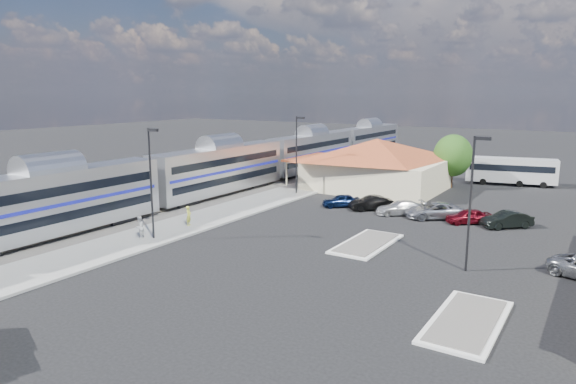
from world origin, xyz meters
The scene contains 21 objects.
ground centered at (0.00, 0.00, 0.00)m, with size 280.00×280.00×0.00m, color black.
railbed centered at (-21.00, 8.00, 0.06)m, with size 16.00×100.00×0.12m, color #4C4944.
platform centered at (-12.00, 6.00, 0.09)m, with size 5.50×92.00×0.18m, color gray.
passenger_train centered at (-18.00, 10.92, 2.87)m, with size 3.00×104.00×5.55m.
freight_cars centered at (-24.00, 5.78, 1.93)m, with size 2.80×46.00×4.00m.
station_depot centered at (-4.56, 24.00, 3.13)m, with size 18.35×12.24×6.20m.
traffic_island_south centered at (4.00, 2.00, 0.10)m, with size 3.30×7.50×0.21m.
traffic_island_north centered at (14.00, -8.00, 0.10)m, with size 3.30×7.50×0.21m.
lamp_plat_s centered at (-10.90, -6.00, 5.34)m, with size 1.08×0.25×9.00m.
lamp_plat_n centered at (-10.90, 16.00, 5.34)m, with size 1.08×0.25×9.00m.
lamp_lot centered at (12.10, 0.00, 5.34)m, with size 1.08×0.25×9.00m.
tree_depot centered at (3.00, 30.00, 4.02)m, with size 4.71×4.71×6.63m.
coach_bus centered at (8.84, 36.00, 1.99)m, with size 11.01×4.49×3.45m.
person_a centered at (-11.36, -1.53, 1.05)m, with size 0.63×0.42×1.74m, color gold.
person_b centered at (-11.89, -6.64, 1.09)m, with size 0.89×0.69×1.83m, color silver.
parked_car_a centered at (-3.71, 12.94, 0.67)m, with size 1.57×3.91×1.33m, color #0C1B3E.
parked_car_b centered at (-0.51, 13.24, 0.72)m, with size 1.52×4.37×1.44m, color black.
parked_car_c centered at (2.69, 12.94, 0.69)m, with size 1.92×4.73×1.37m, color silver.
parked_car_d centered at (5.89, 13.24, 0.76)m, with size 2.51×5.44×1.51m, color gray.
parked_car_e centered at (9.09, 12.94, 0.68)m, with size 1.60×3.98×1.36m, color maroon.
parked_car_f centered at (12.29, 13.24, 0.73)m, with size 1.55×4.45×1.47m, color black.
Camera 1 is at (19.38, -33.81, 11.74)m, focal length 32.00 mm.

